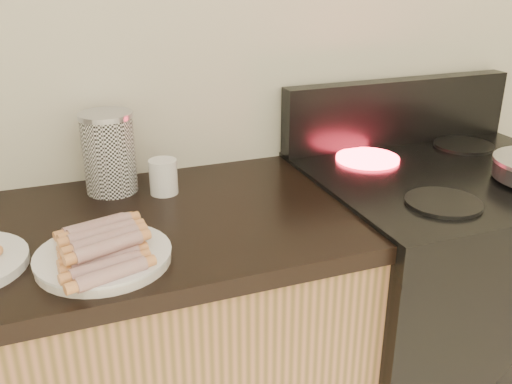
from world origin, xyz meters
name	(u,v)px	position (x,y,z in m)	size (l,w,h in m)	color
wall_back	(134,23)	(0.00, 2.00, 1.30)	(4.00, 0.04, 2.60)	silver
stove	(434,313)	(0.78, 1.68, 0.46)	(0.76, 0.65, 0.91)	black
stove_panel	(398,112)	(0.78, 1.96, 1.01)	(0.76, 0.06, 0.20)	black
burner_near_left	(443,203)	(0.61, 1.51, 0.92)	(0.18, 0.18, 0.01)	black
burner_far_left	(367,158)	(0.61, 1.84, 0.92)	(0.18, 0.18, 0.01)	#FF1E2D
burner_far_right	(464,145)	(0.95, 1.84, 0.92)	(0.18, 0.18, 0.01)	black
main_plate	(104,258)	(-0.17, 1.53, 0.91)	(0.26, 0.26, 0.02)	white
hotdog_pile	(102,244)	(-0.17, 1.53, 0.94)	(0.13, 0.27, 0.05)	#9A4A3A
canister	(109,153)	(-0.10, 1.90, 1.00)	(0.13, 0.13, 0.20)	silver
mug	(163,177)	(0.02, 1.84, 0.94)	(0.07, 0.07, 0.09)	white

